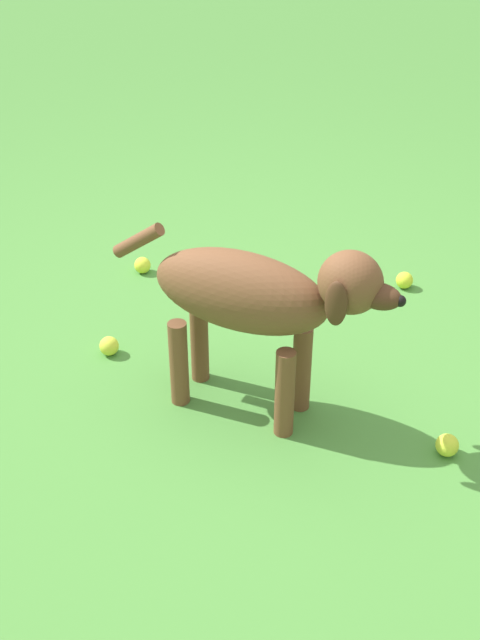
# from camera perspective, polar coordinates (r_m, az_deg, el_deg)

# --- Properties ---
(ground) EXTENTS (14.00, 14.00, 0.00)m
(ground) POSITION_cam_1_polar(r_m,az_deg,el_deg) (2.54, -0.74, -4.03)
(ground) COLOR #478438
(dog) EXTENTS (0.44, 0.82, 0.60)m
(dog) POSITION_cam_1_polar(r_m,az_deg,el_deg) (2.18, 1.23, 1.63)
(dog) COLOR brown
(dog) RESTS_ON ground
(tennis_ball_0) EXTENTS (0.07, 0.07, 0.07)m
(tennis_ball_0) POSITION_cam_1_polar(r_m,az_deg,el_deg) (2.30, 15.02, -8.89)
(tennis_ball_0) COLOR #CEDC39
(tennis_ball_0) RESTS_ON ground
(tennis_ball_1) EXTENTS (0.07, 0.07, 0.07)m
(tennis_ball_1) POSITION_cam_1_polar(r_m,az_deg,el_deg) (3.13, -7.20, 4.03)
(tennis_ball_1) COLOR #D4DE37
(tennis_ball_1) RESTS_ON ground
(tennis_ball_2) EXTENTS (0.07, 0.07, 0.07)m
(tennis_ball_2) POSITION_cam_1_polar(r_m,az_deg,el_deg) (2.65, -9.62, -1.90)
(tennis_ball_2) COLOR #CED93B
(tennis_ball_2) RESTS_ON ground
(tennis_ball_3) EXTENTS (0.07, 0.07, 0.07)m
(tennis_ball_3) POSITION_cam_1_polar(r_m,az_deg,el_deg) (3.07, 12.01, 2.89)
(tennis_ball_3) COLOR #CDDB31
(tennis_ball_3) RESTS_ON ground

